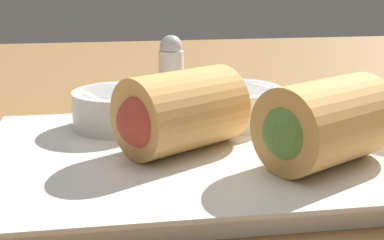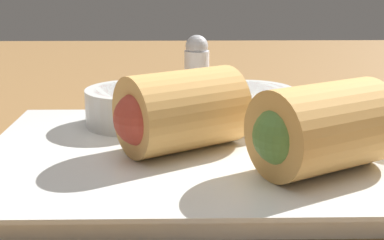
% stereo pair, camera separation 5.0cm
% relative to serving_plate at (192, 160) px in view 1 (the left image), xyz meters
% --- Properties ---
extents(table_surface, '(1.80, 1.40, 0.02)m').
position_rel_serving_plate_xyz_m(table_surface, '(-0.03, 0.00, -0.02)').
color(table_surface, olive).
rests_on(table_surface, ground).
extents(serving_plate, '(0.30, 0.22, 0.01)m').
position_rel_serving_plate_xyz_m(serving_plate, '(0.00, 0.00, 0.00)').
color(serving_plate, silver).
rests_on(serving_plate, table_surface).
extents(roll_front_left, '(0.10, 0.09, 0.06)m').
position_rel_serving_plate_xyz_m(roll_front_left, '(0.08, -0.04, 0.04)').
color(roll_front_left, '#DBA356').
rests_on(roll_front_left, serving_plate).
extents(roll_front_right, '(0.10, 0.09, 0.06)m').
position_rel_serving_plate_xyz_m(roll_front_right, '(-0.01, -0.00, 0.04)').
color(roll_front_right, '#DBA356').
rests_on(roll_front_right, serving_plate).
extents(dipping_bowl_near, '(0.08, 0.08, 0.03)m').
position_rel_serving_plate_xyz_m(dipping_bowl_near, '(-0.05, 0.07, 0.02)').
color(dipping_bowl_near, silver).
rests_on(dipping_bowl_near, serving_plate).
extents(dipping_bowl_far, '(0.08, 0.08, 0.03)m').
position_rel_serving_plate_xyz_m(dipping_bowl_far, '(0.05, 0.07, 0.02)').
color(dipping_bowl_far, silver).
rests_on(dipping_bowl_far, serving_plate).
extents(salt_shaker, '(0.03, 0.03, 0.07)m').
position_rel_serving_plate_xyz_m(salt_shaker, '(0.01, 0.19, 0.03)').
color(salt_shaker, silver).
rests_on(salt_shaker, table_surface).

